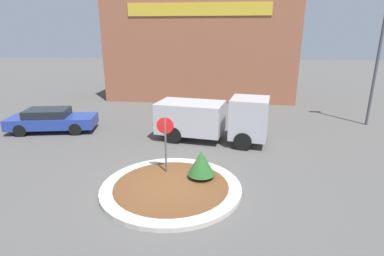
{
  "coord_description": "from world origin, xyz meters",
  "views": [
    {
      "loc": [
        1.66,
        -9.11,
        5.07
      ],
      "look_at": [
        0.4,
        3.14,
        1.26
      ],
      "focal_mm": 28.0,
      "sensor_mm": 36.0,
      "label": 1
    }
  ],
  "objects": [
    {
      "name": "parked_sedan_blue",
      "position": [
        -7.62,
        5.81,
        0.66
      ],
      "size": [
        4.79,
        2.54,
        1.27
      ],
      "rotation": [
        0.0,
        0.0,
        0.18
      ],
      "color": "navy",
      "rests_on": "ground_plane"
    },
    {
      "name": "island_shrub",
      "position": [
        0.98,
        0.71,
        0.73
      ],
      "size": [
        0.98,
        0.98,
        1.01
      ],
      "color": "brown",
      "rests_on": "traffic_island"
    },
    {
      "name": "stop_sign",
      "position": [
        -0.37,
        1.05,
        1.56
      ],
      "size": [
        0.62,
        0.07,
        2.29
      ],
      "color": "#4C4C51",
      "rests_on": "ground_plane"
    },
    {
      "name": "traffic_island",
      "position": [
        0.0,
        0.0,
        0.08
      ],
      "size": [
        4.81,
        4.81,
        0.15
      ],
      "color": "#BCB7AD",
      "rests_on": "ground_plane"
    },
    {
      "name": "ground_plane",
      "position": [
        0.0,
        0.0,
        0.0
      ],
      "size": [
        120.0,
        120.0,
        0.0
      ],
      "primitive_type": "plane",
      "color": "#514F4C"
    },
    {
      "name": "storefront_building",
      "position": [
        -0.23,
        16.73,
        3.85
      ],
      "size": [
        14.81,
        6.07,
        7.69
      ],
      "color": "#93563D",
      "rests_on": "ground_plane"
    },
    {
      "name": "light_pole",
      "position": [
        10.23,
        8.95,
        4.19
      ],
      "size": [
        0.7,
        0.3,
        7.25
      ],
      "color": "#4C4C51",
      "rests_on": "ground_plane"
    },
    {
      "name": "utility_truck",
      "position": [
        1.21,
        5.22,
        1.18
      ],
      "size": [
        5.67,
        2.89,
        2.27
      ],
      "rotation": [
        0.0,
        0.0,
        -0.18
      ],
      "color": "#B2B2B7",
      "rests_on": "ground_plane"
    }
  ]
}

